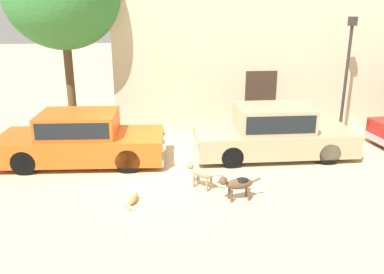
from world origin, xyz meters
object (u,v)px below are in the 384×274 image
parked_sedan_second (274,132)px  stray_dog_tan (200,173)px  stray_dog_spotted (237,183)px  parked_sedan_nearest (81,138)px  street_lamp (348,62)px  stray_cat (133,200)px

parked_sedan_second → stray_dog_tan: size_ratio=6.13×
stray_dog_spotted → parked_sedan_second: bearing=-128.3°
parked_sedan_nearest → street_lamp: 8.76m
parked_sedan_second → stray_dog_spotted: 3.14m
parked_sedan_nearest → street_lamp: size_ratio=1.22×
parked_sedan_second → street_lamp: bearing=32.4°
stray_dog_spotted → stray_cat: 2.37m
parked_sedan_nearest → stray_dog_tan: size_ratio=6.15×
parked_sedan_second → stray_dog_tan: bearing=-140.2°
stray_dog_tan → street_lamp: street_lamp is taller
stray_dog_tan → street_lamp: (5.34, 3.67, 2.10)m
parked_sedan_nearest → parked_sedan_second: size_ratio=1.00×
parked_sedan_nearest → stray_cat: parked_sedan_nearest is taller
parked_sedan_nearest → parked_sedan_second: bearing=2.8°
stray_dog_spotted → stray_cat: bearing=-9.1°
stray_dog_tan → street_lamp: size_ratio=0.20×
street_lamp → parked_sedan_nearest: bearing=-168.8°
stray_cat → street_lamp: size_ratio=0.16×
stray_dog_tan → parked_sedan_nearest: bearing=10.9°
stray_dog_tan → stray_cat: bearing=65.4°
parked_sedan_second → stray_dog_tan: (-2.40, -1.90, -0.35)m
stray_dog_spotted → stray_dog_tan: bearing=-51.2°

